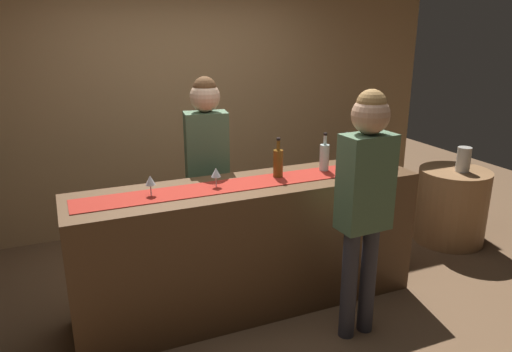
# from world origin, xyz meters

# --- Properties ---
(ground_plane) EXTENTS (10.00, 10.00, 0.00)m
(ground_plane) POSITION_xyz_m (0.00, 0.00, 0.00)
(ground_plane) COLOR brown
(back_wall) EXTENTS (6.00, 0.12, 2.90)m
(back_wall) POSITION_xyz_m (0.00, 1.90, 1.45)
(back_wall) COLOR tan
(back_wall) RESTS_ON ground
(bar_counter) EXTENTS (2.59, 0.60, 1.00)m
(bar_counter) POSITION_xyz_m (0.00, 0.00, 0.50)
(bar_counter) COLOR #543821
(bar_counter) RESTS_ON ground
(counter_runner_cloth) EXTENTS (2.46, 0.28, 0.01)m
(counter_runner_cloth) POSITION_xyz_m (0.00, 0.00, 1.00)
(counter_runner_cloth) COLOR maroon
(counter_runner_cloth) RESTS_ON bar_counter
(wine_bottle_clear) EXTENTS (0.07, 0.07, 0.30)m
(wine_bottle_clear) POSITION_xyz_m (0.66, 0.06, 1.11)
(wine_bottle_clear) COLOR #B2C6C1
(wine_bottle_clear) RESTS_ON bar_counter
(wine_bottle_green) EXTENTS (0.07, 0.07, 0.30)m
(wine_bottle_green) POSITION_xyz_m (0.83, 0.01, 1.11)
(wine_bottle_green) COLOR #194723
(wine_bottle_green) RESTS_ON bar_counter
(wine_bottle_amber) EXTENTS (0.07, 0.07, 0.30)m
(wine_bottle_amber) POSITION_xyz_m (0.26, 0.05, 1.11)
(wine_bottle_amber) COLOR brown
(wine_bottle_amber) RESTS_ON bar_counter
(wine_glass_near_customer) EXTENTS (0.07, 0.07, 0.14)m
(wine_glass_near_customer) POSITION_xyz_m (-0.70, 0.01, 1.10)
(wine_glass_near_customer) COLOR silver
(wine_glass_near_customer) RESTS_ON bar_counter
(wine_glass_mid_counter) EXTENTS (0.07, 0.07, 0.14)m
(wine_glass_mid_counter) POSITION_xyz_m (-0.25, 0.01, 1.10)
(wine_glass_mid_counter) COLOR silver
(wine_glass_mid_counter) RESTS_ON bar_counter
(bartender) EXTENTS (0.37, 0.25, 1.71)m
(bartender) POSITION_xyz_m (-0.13, 0.58, 1.06)
(bartender) COLOR #26262B
(bartender) RESTS_ON ground
(customer_sipping) EXTENTS (0.35, 0.24, 1.72)m
(customer_sipping) POSITION_xyz_m (0.55, -0.63, 1.07)
(customer_sipping) COLOR #33333D
(customer_sipping) RESTS_ON ground
(round_side_table) EXTENTS (0.68, 0.68, 0.74)m
(round_side_table) POSITION_xyz_m (2.30, 0.29, 0.37)
(round_side_table) COLOR #996B42
(round_side_table) RESTS_ON ground
(vase_on_side_table) EXTENTS (0.13, 0.13, 0.24)m
(vase_on_side_table) POSITION_xyz_m (2.32, 0.24, 0.86)
(vase_on_side_table) COLOR #B7B2A8
(vase_on_side_table) RESTS_ON round_side_table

